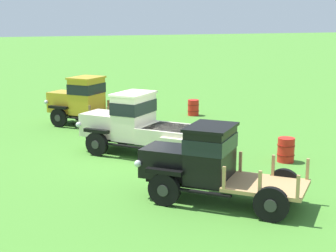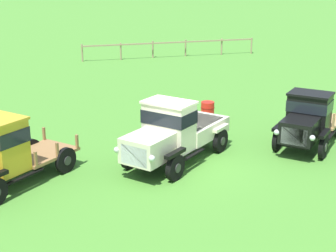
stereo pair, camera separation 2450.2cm
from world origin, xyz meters
name	(u,v)px [view 1 (the left image)]	position (x,y,z in m)	size (l,w,h in m)	color
ground_plane	(129,157)	(0.00, 0.00, 0.00)	(240.00, 240.00, 0.00)	#47842D
vintage_truck_foreground_near	(84,100)	(-6.04, -0.18, 1.20)	(4.44, 4.20, 2.29)	black
vintage_truck_second_in_line	(141,125)	(-0.21, 0.54, 1.10)	(4.84, 4.47, 2.28)	black
vintage_truck_midrow_center	(206,161)	(5.04, 0.55, 1.11)	(4.31, 4.28, 2.12)	black
oil_drum_beside_row	(193,108)	(-6.42, 5.57, 0.40)	(0.59, 0.59, 0.81)	red
oil_drum_near_fence	(286,150)	(2.66, 4.87, 0.43)	(0.61, 0.61, 0.85)	red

